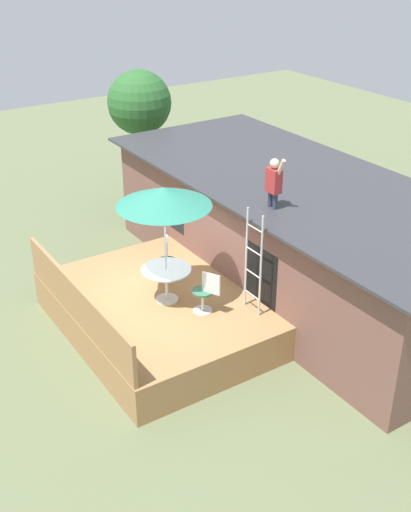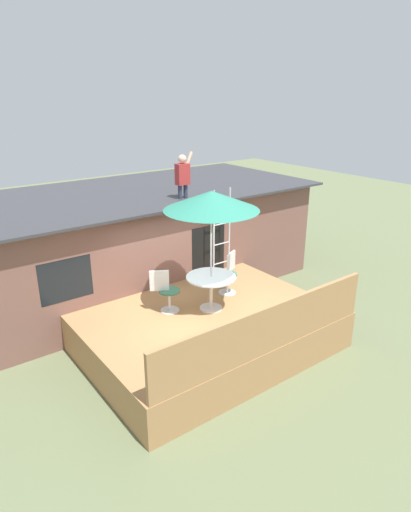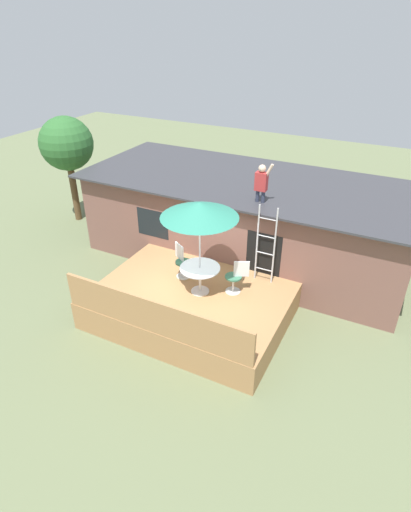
{
  "view_description": "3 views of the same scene",
  "coord_description": "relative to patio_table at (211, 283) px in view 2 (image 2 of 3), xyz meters",
  "views": [
    {
      "loc": [
        10.31,
        -5.63,
        7.88
      ],
      "look_at": [
        0.66,
        0.66,
        1.86
      ],
      "focal_mm": 44.9,
      "sensor_mm": 36.0,
      "label": 1
    },
    {
      "loc": [
        -4.92,
        -6.63,
        5.15
      ],
      "look_at": [
        0.67,
        0.83,
        1.64
      ],
      "focal_mm": 30.89,
      "sensor_mm": 36.0,
      "label": 2
    },
    {
      "loc": [
        4.41,
        -7.99,
        7.18
      ],
      "look_at": [
        -0.12,
        0.93,
        1.32
      ],
      "focal_mm": 29.3,
      "sensor_mm": 36.0,
      "label": 3
    }
  ],
  "objects": [
    {
      "name": "patio_table",
      "position": [
        0.0,
        0.0,
        0.0
      ],
      "size": [
        1.04,
        1.04,
        0.74
      ],
      "color": "silver",
      "rests_on": "deck"
    },
    {
      "name": "patio_chair_left",
      "position": [
        -0.81,
        0.48,
        -0.13
      ],
      "size": [
        0.58,
        0.44,
        0.92
      ],
      "rotation": [
        0.0,
        0.0,
        -0.53
      ],
      "color": "silver",
      "rests_on": "deck"
    },
    {
      "name": "ground_plane",
      "position": [
        -0.19,
        -0.0,
        -1.39
      ],
      "size": [
        40.0,
        40.0,
        0.0
      ],
      "primitive_type": "plane",
      "color": "#66704C"
    },
    {
      "name": "house",
      "position": [
        -0.19,
        3.59,
        -0.03
      ],
      "size": [
        10.5,
        4.5,
        2.69
      ],
      "color": "brown",
      "rests_on": "ground"
    },
    {
      "name": "patio_chair_right",
      "position": [
        0.83,
        0.42,
        -0.13
      ],
      "size": [
        0.59,
        0.44,
        0.92
      ],
      "rotation": [
        0.0,
        0.0,
        -2.67
      ],
      "color": "silver",
      "rests_on": "deck"
    },
    {
      "name": "person_figure",
      "position": [
        0.76,
        2.11,
        1.91
      ],
      "size": [
        0.47,
        0.2,
        1.11
      ],
      "color": "#33384C",
      "rests_on": "house"
    },
    {
      "name": "deck_railing",
      "position": [
        -0.19,
        -1.91,
        -0.14
      ],
      "size": [
        4.89,
        0.08,
        0.9
      ],
      "primitive_type": "cube",
      "color": "#A87A4C",
      "rests_on": "deck"
    },
    {
      "name": "deck",
      "position": [
        -0.19,
        -0.0,
        -0.99
      ],
      "size": [
        4.99,
        3.92,
        0.8
      ],
      "primitive_type": "cube",
      "color": "#A87A4C",
      "rests_on": "ground"
    },
    {
      "name": "patio_umbrella",
      "position": [
        0.0,
        -0.0,
        1.76
      ],
      "size": [
        1.9,
        1.9,
        2.54
      ],
      "color": "silver",
      "rests_on": "deck"
    },
    {
      "name": "step_ladder",
      "position": [
        1.29,
        1.26,
        0.51
      ],
      "size": [
        0.52,
        0.04,
        2.2
      ],
      "color": "silver",
      "rests_on": "deck"
    }
  ]
}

